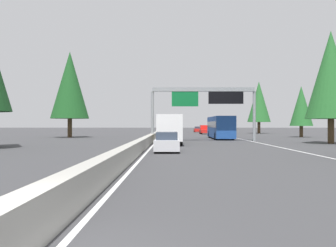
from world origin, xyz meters
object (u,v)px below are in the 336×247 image
at_px(sedan_mid_left, 167,142).
at_px(sedan_mid_right, 198,130).
at_px(box_truck_distant_a, 170,128).
at_px(conifer_left_near, 70,85).
at_px(conifer_right_mid, 301,106).
at_px(conifer_right_far, 259,102).
at_px(bus_mid_center, 220,127).
at_px(conifer_right_near, 331,75).
at_px(sign_gantry_overhead, 205,98).
at_px(pickup_distant_b, 205,130).
at_px(sedan_far_right, 170,132).
at_px(minivan_near_right, 171,128).

distance_m(sedan_mid_left, sedan_mid_right, 68.71).
relative_size(box_truck_distant_a, conifer_left_near, 0.64).
xyz_separation_m(conifer_right_mid, conifer_right_far, (23.95, 0.93, 2.18)).
bearing_deg(bus_mid_center, conifer_right_near, -142.07).
height_order(sign_gantry_overhead, pickup_distant_b, sign_gantry_overhead).
relative_size(sign_gantry_overhead, pickup_distant_b, 2.26).
distance_m(sign_gantry_overhead, sedan_mid_right, 51.60).
distance_m(sedan_mid_left, sedan_far_right, 41.10).
xyz_separation_m(sign_gantry_overhead, pickup_distant_b, (32.94, -2.98, -4.25)).
bearing_deg(pickup_distant_b, conifer_left_near, 132.48).
bearing_deg(minivan_near_right, sedan_mid_left, -179.98).
relative_size(sedan_mid_left, minivan_near_right, 0.88).
bearing_deg(conifer_right_far, minivan_near_right, 27.67).
bearing_deg(bus_mid_center, sign_gantry_overhead, 158.47).
bearing_deg(box_truck_distant_a, conifer_right_mid, -44.82).
bearing_deg(conifer_left_near, bus_mid_center, -102.24).
distance_m(minivan_near_right, conifer_right_mid, 65.56).
bearing_deg(conifer_right_mid, sedan_mid_left, 145.83).
distance_m(sedan_far_right, conifer_right_near, 34.82).
xyz_separation_m(sedan_far_right, conifer_right_near, (-29.64, -17.04, 6.55)).
bearing_deg(pickup_distant_b, conifer_right_far, -69.52).
relative_size(minivan_near_right, conifer_right_mid, 0.62).
height_order(sedan_mid_left, minivan_near_right, minivan_near_right).
bearing_deg(box_truck_distant_a, pickup_distant_b, -10.14).
bearing_deg(box_truck_distant_a, minivan_near_right, 0.12).
distance_m(sign_gantry_overhead, conifer_right_near, 14.06).
height_order(sign_gantry_overhead, conifer_right_mid, conifer_right_mid).
bearing_deg(box_truck_distant_a, conifer_right_near, -84.68).
height_order(sedan_mid_left, conifer_right_mid, conifer_right_mid).
height_order(sedan_mid_right, conifer_left_near, conifer_left_near).
xyz_separation_m(bus_mid_center, conifer_left_near, (4.91, 22.64, 6.39)).
bearing_deg(conifer_right_far, sedan_far_right, 124.31).
bearing_deg(sedan_far_right, bus_mid_center, -157.16).
xyz_separation_m(sign_gantry_overhead, sedan_far_right, (24.09, 4.29, -4.48)).
bearing_deg(sign_gantry_overhead, sedan_mid_left, 165.71).
bearing_deg(box_truck_distant_a, sedan_far_right, 0.19).
bearing_deg(conifer_left_near, conifer_right_near, -118.45).
relative_size(pickup_distant_b, conifer_right_mid, 0.69).
bearing_deg(conifer_right_far, bus_mid_center, 157.28).
relative_size(box_truck_distant_a, sedan_mid_right, 1.93).
height_order(box_truck_distant_a, conifer_right_mid, conifer_right_mid).
bearing_deg(sedan_mid_right, sign_gantry_overhead, 176.89).
xyz_separation_m(sign_gantry_overhead, box_truck_distant_a, (-7.14, 4.19, -3.56)).
distance_m(sedan_mid_right, conifer_right_near, 58.12).
bearing_deg(conifer_right_mid, box_truck_distant_a, 135.18).
bearing_deg(conifer_right_near, bus_mid_center, 37.93).
distance_m(conifer_right_near, conifer_left_near, 37.04).
height_order(sign_gantry_overhead, sedan_mid_right, sign_gantry_overhead).
distance_m(box_truck_distant_a, minivan_near_right, 82.86).
bearing_deg(minivan_near_right, conifer_right_mid, -161.39).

